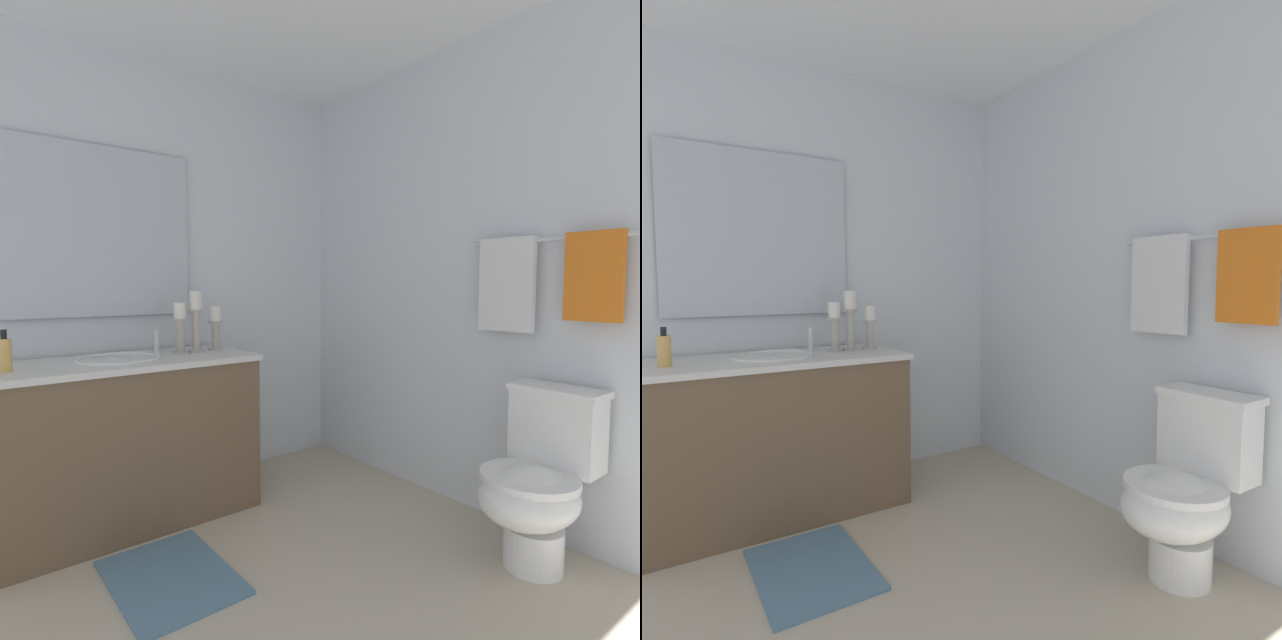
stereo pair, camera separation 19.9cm
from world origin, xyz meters
TOP-DOWN VIEW (x-y plane):
  - floor at (0.00, 0.00)m, footprint 2.91×2.67m
  - wall_back at (0.00, 1.34)m, footprint 2.91×0.04m
  - wall_left at (-1.45, 0.00)m, footprint 0.04×2.67m
  - vanity_cabinet at (-1.13, -0.20)m, footprint 0.58×1.31m
  - sink_basin at (-1.13, -0.19)m, footprint 0.40×0.40m
  - mirror at (-1.41, -0.20)m, footprint 0.02×0.97m
  - candle_holder_tall at (-1.16, 0.34)m, footprint 0.09×0.09m
  - candle_holder_short at (-1.15, 0.22)m, footprint 0.09×0.09m
  - candle_holder_mid at (-1.15, 0.13)m, footprint 0.09×0.09m
  - soap_bottle at (-1.09, -0.67)m, footprint 0.06×0.06m
  - toilet at (0.36, 1.05)m, footprint 0.39×0.54m
  - towel_bar at (0.27, 1.28)m, footprint 0.79×0.02m
  - towel_near_vanity at (0.07, 1.26)m, footprint 0.28×0.03m
  - towel_center at (0.47, 1.26)m, footprint 0.23×0.03m
  - bath_mat at (-0.50, -0.20)m, footprint 0.60×0.44m

SIDE VIEW (x-z plane):
  - floor at x=0.00m, z-range -0.02..0.00m
  - bath_mat at x=-0.50m, z-range 0.00..0.02m
  - toilet at x=0.36m, z-range -0.01..0.74m
  - vanity_cabinet at x=-1.13m, z-range 0.00..0.82m
  - sink_basin at x=-1.13m, z-range 0.66..0.91m
  - soap_bottle at x=-1.09m, z-range 0.81..0.99m
  - candle_holder_tall at x=-1.16m, z-range 0.83..1.08m
  - candle_holder_mid at x=-1.15m, z-range 0.83..1.10m
  - candle_holder_short at x=-1.15m, z-range 0.83..1.17m
  - towel_near_vanity at x=0.07m, z-range 0.97..1.41m
  - wall_back at x=0.00m, z-range 0.00..2.45m
  - wall_left at x=-1.45m, z-range 0.00..2.45m
  - towel_center at x=0.47m, z-range 1.04..1.41m
  - towel_bar at x=0.27m, z-range 1.38..1.40m
  - mirror at x=-1.41m, z-range 1.02..1.92m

